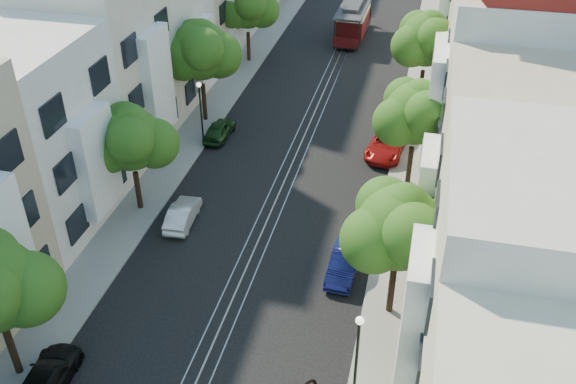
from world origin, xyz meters
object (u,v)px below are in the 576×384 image
Objects in this scene: tree_e_d at (428,41)px; parked_car_w_far at (219,130)px; tree_w_c at (201,52)px; tree_w_d at (248,7)px; cable_car at (353,19)px; parked_car_e_mid at (344,262)px; tree_w_b at (131,141)px; parked_car_w_mid at (183,214)px; tree_e_b at (400,229)px; lamp_west at (200,103)px; parked_car_w_near at (46,379)px; lamp_east at (358,345)px; parked_car_e_far at (387,144)px; tree_e_c at (417,115)px.

tree_e_d is 15.68m from parked_car_w_far.
tree_w_d is (-0.00, 11.00, -0.47)m from tree_w_c.
cable_car reaches higher than parked_car_e_mid.
tree_w_b is 1.81× the size of parked_car_w_mid.
tree_e_b is 1.07× the size of tree_w_b.
lamp_west is at bearing 47.84° from parked_car_w_far.
parked_car_e_mid is 0.90× the size of parked_car_w_near.
tree_w_b is at bearing 160.85° from tree_e_b.
tree_e_d is 1.05× the size of tree_w_d.
tree_w_b is at bearing 81.15° from parked_car_w_far.
lamp_east is (-0.96, -26.98, -2.02)m from tree_e_d.
tree_w_c is 25.01m from lamp_east.
lamp_east is 0.89× the size of parked_car_e_far.
lamp_west is 1.20× the size of parked_car_w_mid.
tree_w_d reaches higher than lamp_west.
tree_w_b is 0.96× the size of tree_w_d.
tree_w_d is (-14.40, 27.00, -0.13)m from tree_e_b.
parked_car_e_mid is 14.22m from parked_car_w_near.
tree_e_d is 14.71m from cable_car.
parked_car_e_mid is at bearing 133.18° from parked_car_w_far.
tree_w_d is at bearing 142.49° from parked_car_e_far.
parked_car_e_far is at bearing -138.72° from parked_car_w_mid.
tree_w_d is at bearing 118.34° from parked_car_e_mid.
tree_e_d is at bearing 49.73° from tree_w_b.
tree_e_b is 1.81× the size of parked_car_e_mid.
tree_e_c reaches higher than parked_car_e_mid.
tree_w_b is 1.69× the size of parked_car_e_mid.
parked_car_w_mid is (-11.66, -6.66, -4.03)m from tree_e_c.
tree_e_c is 1.00× the size of tree_w_d.
parked_car_w_far is (-5.88, -20.75, -1.15)m from cable_car.
tree_w_d is at bearing 90.00° from tree_w_c.
parked_car_w_mid is at bearing -123.44° from tree_e_d.
tree_w_d is 0.85× the size of cable_car.
parked_car_w_mid is at bearing -77.65° from lamp_west.
parked_car_e_far is at bearing 36.43° from tree_w_b.
tree_e_b is 1.93× the size of parked_car_w_far.
lamp_east is 0.54× the size of cable_car.
parked_car_e_far is at bearing -102.33° from tree_e_d.
tree_w_d is 1.76× the size of parked_car_e_mid.
parked_car_e_mid is at bearing -44.19° from lamp_west.
tree_w_c is 1.71× the size of lamp_east.
parked_car_e_far is (-0.70, 19.38, -2.19)m from lamp_east.
tree_e_d is 32.43m from parked_car_w_near.
tree_e_c is 9.92m from parked_car_e_mid.
lamp_east is at bearing -36.58° from tree_w_b.
parked_car_e_mid is (11.07, -10.76, -2.24)m from lamp_west.
tree_w_d is 18.35m from parked_car_e_far.
tree_e_b is 1.42× the size of parked_car_e_far.
lamp_west is at bearing -166.23° from parked_car_e_far.
lamp_east is at bearing -93.44° from tree_e_c.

